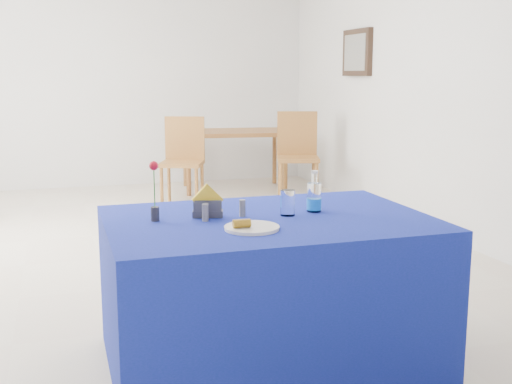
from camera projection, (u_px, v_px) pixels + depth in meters
floor at (167, 254)px, 5.30m from camera, size 7.00×7.00×0.00m
room_shell at (161, 37)px, 4.99m from camera, size 7.00×7.00×7.00m
picture_frame at (357, 53)px, 7.22m from camera, size 0.06×0.64×0.52m
picture_art at (355, 53)px, 7.21m from camera, size 0.02×0.52×0.40m
plate at (252, 228)px, 2.95m from camera, size 0.26×0.26×0.01m
drinking_glass at (288, 203)px, 3.24m from camera, size 0.07×0.07×0.13m
salt_shaker at (205, 212)px, 3.12m from camera, size 0.03×0.03×0.08m
pepper_shaker at (242, 208)px, 3.22m from camera, size 0.03×0.03×0.08m
blue_table at (268, 290)px, 3.27m from camera, size 1.60×1.10×0.76m
water_bottle at (314, 198)px, 3.33m from camera, size 0.08×0.08×0.21m
napkin_holder at (208, 208)px, 3.20m from camera, size 0.16×0.10×0.17m
rose_vase at (154, 193)px, 3.10m from camera, size 0.04×0.04×0.29m
oak_table at (234, 137)px, 8.14m from camera, size 1.42×1.02×0.76m
chair_bg_left at (183, 155)px, 7.13m from camera, size 0.58×0.58×1.00m
chair_bg_right at (297, 150)px, 7.38m from camera, size 0.58×0.58×1.04m
banana_pieces at (242, 223)px, 2.92m from camera, size 0.08×0.04×0.04m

